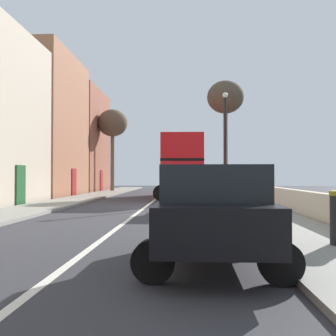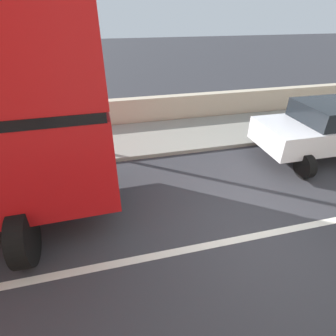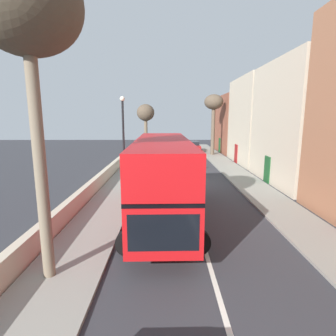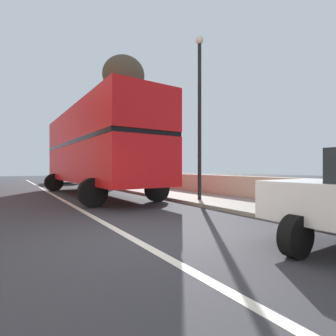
% 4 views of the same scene
% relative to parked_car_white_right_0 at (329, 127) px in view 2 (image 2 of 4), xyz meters
% --- Properties ---
extents(ground_plane, '(84.00, 84.00, 0.00)m').
position_rel_parked_car_white_right_0_xyz_m(ground_plane, '(-2.50, 3.51, -0.93)').
color(ground_plane, '#333338').
extents(road_centre_line, '(0.16, 54.00, 0.01)m').
position_rel_parked_car_white_right_0_xyz_m(road_centre_line, '(-2.50, 3.51, -0.93)').
color(road_centre_line, silver).
rests_on(road_centre_line, ground).
extents(sidewalk_right, '(2.60, 60.00, 0.12)m').
position_rel_parked_car_white_right_0_xyz_m(sidewalk_right, '(2.40, 3.51, -0.87)').
color(sidewalk_right, gray).
rests_on(sidewalk_right, ground).
extents(boundary_wall_right, '(0.36, 54.00, 0.99)m').
position_rel_parked_car_white_right_0_xyz_m(boundary_wall_right, '(3.95, 3.51, -0.44)').
color(boundary_wall_right, beige).
rests_on(boundary_wall_right, ground).
extents(parked_car_white_right_0, '(2.42, 4.01, 1.63)m').
position_rel_parked_car_white_right_0_xyz_m(parked_car_white_right_0, '(0.00, 0.00, 0.00)').
color(parked_car_white_right_0, silver).
rests_on(parked_car_white_right_0, ground).
extents(lamppost_right, '(0.32, 0.32, 6.31)m').
position_rel_parked_car_white_right_0_xyz_m(lamppost_right, '(1.80, 6.74, 2.88)').
color(lamppost_right, black).
rests_on(lamppost_right, sidewalk_right).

